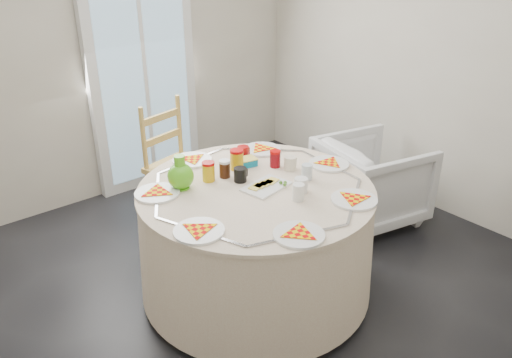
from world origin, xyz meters
TOP-DOWN VIEW (x-y plane):
  - floor at (0.00, 0.00)m, footprint 4.00×4.00m
  - wall_back at (0.00, 2.00)m, footprint 4.00×0.02m
  - wall_right at (2.00, 0.00)m, footprint 0.02×4.00m
  - glass_door at (0.40, 1.95)m, footprint 1.00×0.08m
  - table at (0.11, 0.08)m, footprint 1.46×1.46m
  - wooden_chair at (0.22, 1.12)m, footprint 0.53×0.51m
  - armchair at (1.40, 0.19)m, footprint 0.83×0.86m
  - place_settings at (0.11, 0.08)m, footprint 1.76×1.76m
  - jar_cluster at (0.16, 0.28)m, footprint 0.53×0.29m
  - butter_tub at (0.26, 0.36)m, footprint 0.15×0.12m
  - green_pitcher at (-0.24, 0.36)m, footprint 0.19×0.19m
  - cheese_platter at (0.15, 0.04)m, footprint 0.31×0.23m
  - mugs_glasses at (0.27, 0.08)m, footprint 0.70×0.70m

SIDE VIEW (x-z plane):
  - floor at x=0.00m, z-range 0.00..0.00m
  - table at x=0.11m, z-range 0.01..0.74m
  - armchair at x=1.40m, z-range 0.02..0.76m
  - wooden_chair at x=0.22m, z-range -0.02..0.96m
  - place_settings at x=0.11m, z-range 0.76..0.78m
  - cheese_platter at x=0.15m, z-range 0.75..0.79m
  - butter_tub at x=0.26m, z-range 0.76..0.81m
  - mugs_glasses at x=0.27m, z-range 0.76..0.86m
  - jar_cluster at x=0.16m, z-range 0.75..0.89m
  - green_pitcher at x=-0.24m, z-range 0.77..0.97m
  - glass_door at x=0.40m, z-range 0.00..2.10m
  - wall_back at x=0.00m, z-range 0.00..2.60m
  - wall_right at x=2.00m, z-range 0.00..2.60m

